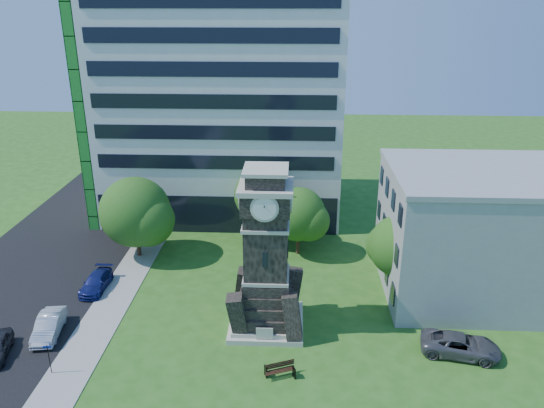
{
  "coord_description": "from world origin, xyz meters",
  "views": [
    {
      "loc": [
        4.98,
        -31.56,
        22.68
      ],
      "look_at": [
        3.15,
        7.45,
        7.55
      ],
      "focal_mm": 35.0,
      "sensor_mm": 36.0,
      "label": 1
    }
  ],
  "objects_px": {
    "car_street_north": "(96,282)",
    "park_bench": "(280,369)",
    "clock_tower": "(266,261)",
    "street_sign": "(49,356)",
    "car_street_mid": "(49,326)",
    "car_east_lot": "(461,345)"
  },
  "relations": [
    {
      "from": "car_street_north",
      "to": "park_bench",
      "type": "xyz_separation_m",
      "value": [
        15.68,
        -10.28,
        -0.11
      ]
    },
    {
      "from": "park_bench",
      "to": "street_sign",
      "type": "relative_size",
      "value": 0.88
    },
    {
      "from": "clock_tower",
      "to": "car_street_north",
      "type": "relative_size",
      "value": 2.76
    },
    {
      "from": "car_east_lot",
      "to": "park_bench",
      "type": "height_order",
      "value": "car_east_lot"
    },
    {
      "from": "car_street_mid",
      "to": "street_sign",
      "type": "xyz_separation_m",
      "value": [
        1.99,
        -4.22,
        0.65
      ]
    },
    {
      "from": "car_street_north",
      "to": "park_bench",
      "type": "height_order",
      "value": "car_street_north"
    },
    {
      "from": "car_street_mid",
      "to": "car_east_lot",
      "type": "xyz_separation_m",
      "value": [
        28.98,
        -0.94,
        0.01
      ]
    },
    {
      "from": "clock_tower",
      "to": "street_sign",
      "type": "bearing_deg",
      "value": -155.52
    },
    {
      "from": "car_street_north",
      "to": "street_sign",
      "type": "height_order",
      "value": "street_sign"
    },
    {
      "from": "street_sign",
      "to": "clock_tower",
      "type": "bearing_deg",
      "value": 18.72
    },
    {
      "from": "car_street_mid",
      "to": "car_street_north",
      "type": "bearing_deg",
      "value": 71.51
    },
    {
      "from": "car_street_north",
      "to": "street_sign",
      "type": "distance_m",
      "value": 10.78
    },
    {
      "from": "car_street_mid",
      "to": "car_street_north",
      "type": "height_order",
      "value": "car_street_mid"
    },
    {
      "from": "car_street_mid",
      "to": "park_bench",
      "type": "height_order",
      "value": "car_street_mid"
    },
    {
      "from": "clock_tower",
      "to": "car_street_north",
      "type": "bearing_deg",
      "value": 162.66
    },
    {
      "from": "car_street_mid",
      "to": "street_sign",
      "type": "relative_size",
      "value": 2.0
    },
    {
      "from": "car_street_north",
      "to": "street_sign",
      "type": "relative_size",
      "value": 2.01
    },
    {
      "from": "street_sign",
      "to": "car_street_north",
      "type": "bearing_deg",
      "value": 88.93
    },
    {
      "from": "clock_tower",
      "to": "park_bench",
      "type": "xyz_separation_m",
      "value": [
        1.19,
        -5.75,
        -4.75
      ]
    },
    {
      "from": "car_street_mid",
      "to": "car_street_north",
      "type": "distance_m",
      "value": 6.59
    },
    {
      "from": "car_east_lot",
      "to": "street_sign",
      "type": "xyz_separation_m",
      "value": [
        -26.99,
        -3.28,
        0.64
      ]
    },
    {
      "from": "car_street_north",
      "to": "park_bench",
      "type": "distance_m",
      "value": 18.75
    }
  ]
}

